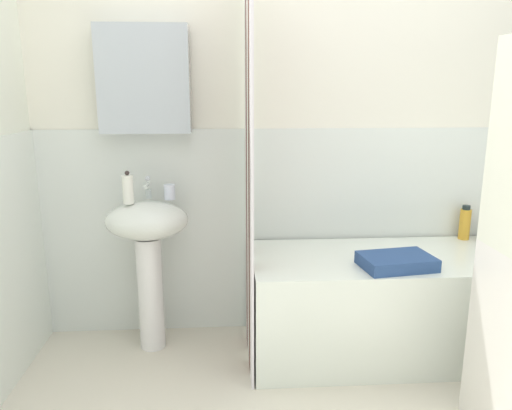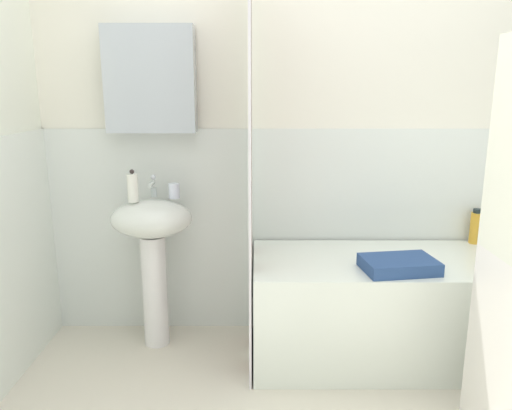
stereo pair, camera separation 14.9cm
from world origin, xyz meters
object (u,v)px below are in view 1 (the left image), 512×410
at_px(lotion_bottle, 483,228).
at_px(shampoo_bottle, 465,223).
at_px(sink, 148,243).
at_px(bathtub, 386,304).
at_px(towel_folded, 397,262).
at_px(toothbrush_cup, 170,192).
at_px(soap_dispenser, 128,189).

relative_size(lotion_bottle, shampoo_bottle, 0.77).
relative_size(sink, lotion_bottle, 5.34).
relative_size(sink, bathtub, 0.57).
bearing_deg(shampoo_bottle, towel_folded, -141.66).
bearing_deg(bathtub, toothbrush_cup, 170.51).
relative_size(sink, shampoo_bottle, 4.11).
distance_m(bathtub, lotion_bottle, 0.76).
height_order(soap_dispenser, bathtub, soap_dispenser).
bearing_deg(soap_dispenser, sink, 16.72).
height_order(sink, toothbrush_cup, toothbrush_cup).
bearing_deg(soap_dispenser, shampoo_bottle, 4.90).
bearing_deg(toothbrush_cup, towel_folded, -17.84).
relative_size(toothbrush_cup, lotion_bottle, 0.52).
bearing_deg(sink, toothbrush_cup, 28.14).
distance_m(toothbrush_cup, towel_folded, 1.23).
xyz_separation_m(bathtub, lotion_bottle, (0.63, 0.24, 0.35)).
relative_size(soap_dispenser, shampoo_bottle, 0.85).
bearing_deg(toothbrush_cup, shampoo_bottle, 2.51).
distance_m(sink, towel_folded, 1.30).
xyz_separation_m(bathtub, shampoo_bottle, (0.53, 0.27, 0.37)).
xyz_separation_m(sink, toothbrush_cup, (0.12, 0.06, 0.26)).
xyz_separation_m(soap_dispenser, bathtub, (1.37, -0.11, -0.64)).
height_order(lotion_bottle, shampoo_bottle, shampoo_bottle).
bearing_deg(sink, towel_folded, -13.56).
bearing_deg(lotion_bottle, sink, -176.82).
xyz_separation_m(toothbrush_cup, lotion_bottle, (1.80, 0.04, -0.25)).
bearing_deg(towel_folded, bathtub, 81.99).
bearing_deg(towel_folded, lotion_bottle, 32.02).
relative_size(toothbrush_cup, shampoo_bottle, 0.40).
relative_size(soap_dispenser, bathtub, 0.12).
bearing_deg(toothbrush_cup, sink, -151.86).
height_order(sink, soap_dispenser, soap_dispenser).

